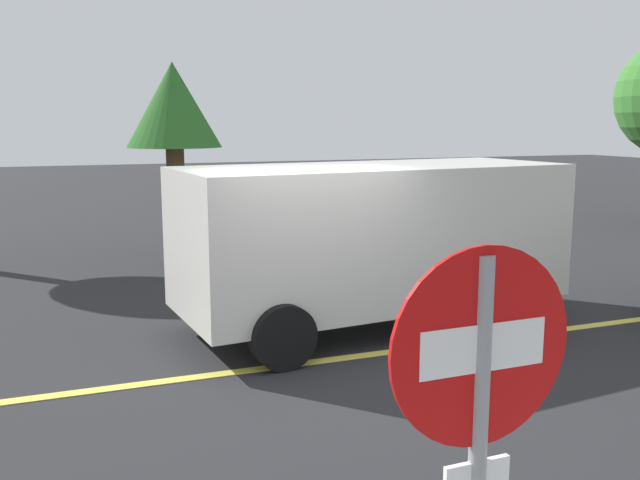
{
  "coord_description": "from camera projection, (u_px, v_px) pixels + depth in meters",
  "views": [
    {
      "loc": [
        -2.77,
        -7.21,
        2.77
      ],
      "look_at": [
        0.3,
        0.83,
        1.29
      ],
      "focal_mm": 38.79,
      "sensor_mm": 36.0,
      "label": 1
    }
  ],
  "objects": [
    {
      "name": "stop_sign",
      "position": [
        478.0,
        440.0,
        2.57
      ],
      "size": [
        0.76,
        0.07,
        2.34
      ],
      "color": "gray",
      "rests_on": "ground_plane"
    },
    {
      "name": "white_van",
      "position": [
        375.0,
        235.0,
        9.3
      ],
      "size": [
        5.37,
        2.66,
        2.2
      ],
      "color": "silver",
      "rests_on": "ground_plane"
    },
    {
      "name": "lane_marking_centre",
      "position": [
        533.0,
        333.0,
        9.13
      ],
      "size": [
        28.0,
        0.16,
        0.01
      ],
      "primitive_type": "cube",
      "color": "#E0D14C"
    },
    {
      "name": "ground_plane",
      "position": [
        321.0,
        361.0,
        8.08
      ],
      "size": [
        80.0,
        80.0,
        0.0
      ],
      "primitive_type": "plane",
      "color": "#262628"
    },
    {
      "name": "tree_left_verge",
      "position": [
        173.0,
        110.0,
        13.34
      ],
      "size": [
        1.83,
        1.83,
        3.91
      ],
      "color": "#513823",
      "rests_on": "ground_plane"
    }
  ]
}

